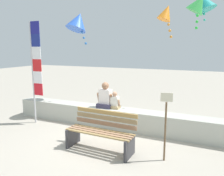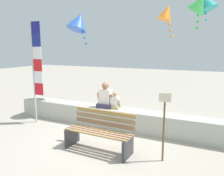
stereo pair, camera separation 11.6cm
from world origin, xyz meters
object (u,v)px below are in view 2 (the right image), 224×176
Objects in this scene: kite_blue at (79,22)px; kite_teal at (205,2)px; sign_post at (164,122)px; flag_banner at (36,65)px; person_child at (115,102)px; kite_orange at (167,13)px; park_bench at (100,132)px; person_adult at (105,98)px; kite_green at (199,4)px.

kite_blue is 4.25m from kite_teal.
kite_teal reaches higher than sign_post.
flag_banner is 2.70× the size of kite_blue.
kite_blue is at bearing 157.82° from person_child.
kite_teal is 0.97× the size of kite_orange.
kite_blue is (-1.94, 2.15, 2.77)m from park_bench.
kite_blue is at bearing 132.04° from park_bench.
park_bench is 1.50m from sign_post.
kite_green is (2.32, 1.51, 2.73)m from person_adult.
kite_orange is at bearing 103.10° from sign_post.
kite_teal is 1.87m from kite_orange.
flag_banner is at bearing -153.92° from kite_orange.
sign_post is (1.75, -1.40, 0.07)m from person_child.
kite_teal is at bearing 36.53° from flag_banner.
park_bench is at bearing -77.98° from person_child.
kite_green is (1.70, 3.00, 3.18)m from park_bench.
person_child is 0.16× the size of flag_banner.
flag_banner is at bearing -164.89° from person_child.
kite_green is 0.96× the size of kite_blue.
park_bench is 3.13m from flag_banner.
kite_green reaches higher than flag_banner.
kite_orange is (3.52, 1.72, 1.53)m from flag_banner.
person_child is at bearing 15.11° from flag_banner.
kite_teal is at bearing 59.73° from kite_orange.
sign_post is at bearing -10.59° from flag_banner.
kite_orange is at bearing 26.08° from flag_banner.
person_child is 0.50× the size of kite_teal.
flag_banner reaches higher than person_child.
kite_teal is 5.04m from sign_post.
flag_banner is at bearing -119.30° from kite_blue.
park_bench is 2.11× the size of person_adult.
kite_teal reaches higher than person_adult.
person_adult is 2.34m from flag_banner.
park_bench is 4.01m from kite_blue.
kite_blue reaches higher than flag_banner.
person_child is at bearing -143.20° from kite_green.
sign_post is at bearing -38.69° from person_child.
person_adult is 3.89m from kite_green.
kite_orange reaches higher than flag_banner.
park_bench is 5.65m from kite_teal.
flag_banner is at bearing 162.22° from park_bench.
kite_green is 1.16m from kite_teal.
flag_banner is 5.87m from kite_teal.
park_bench is 1.46× the size of kite_green.
park_bench is 1.56m from person_child.
kite_blue is at bearing 148.55° from sign_post.
kite_teal is at bearing 86.83° from kite_green.
kite_blue reaches higher than person_child.
person_adult is 0.53× the size of sign_post.
kite_teal is (1.76, 4.14, 3.42)m from park_bench.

